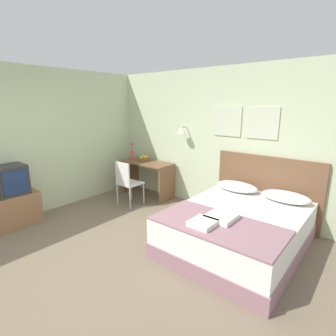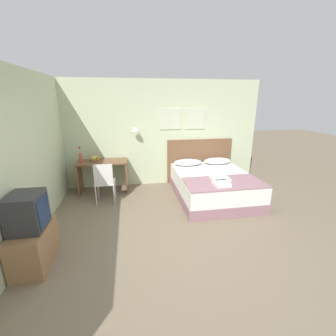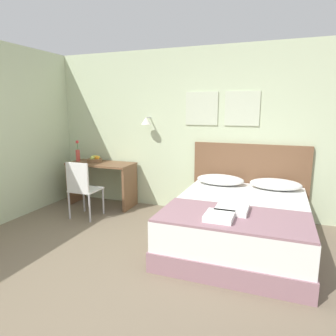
{
  "view_description": "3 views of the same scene",
  "coord_description": "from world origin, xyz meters",
  "px_view_note": "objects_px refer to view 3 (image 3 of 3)",
  "views": [
    {
      "loc": [
        2.54,
        -1.55,
        2.01
      ],
      "look_at": [
        -0.2,
        1.77,
        0.95
      ],
      "focal_mm": 28.0,
      "sensor_mm": 36.0,
      "label": 1
    },
    {
      "loc": [
        -0.68,
        -2.87,
        2.18
      ],
      "look_at": [
        0.03,
        1.3,
        0.88
      ],
      "focal_mm": 24.0,
      "sensor_mm": 36.0,
      "label": 2
    },
    {
      "loc": [
        1.55,
        -1.95,
        1.69
      ],
      "look_at": [
        0.14,
        1.81,
        0.9
      ],
      "focal_mm": 32.0,
      "sensor_mm": 36.0,
      "label": 3
    }
  ],
  "objects_px": {
    "bed": "(239,223)",
    "fruit_bowl": "(95,159)",
    "headboard": "(249,181)",
    "folded_towel_near_foot": "(232,209)",
    "flower_vase": "(78,154)",
    "folded_towel_mid_bed": "(219,216)",
    "desk_chair": "(82,186)",
    "throw_blanket": "(233,217)",
    "pillow_left": "(220,180)",
    "desk": "(102,176)",
    "pillow_right": "(276,184)"
  },
  "relations": [
    {
      "from": "pillow_left",
      "to": "folded_towel_near_foot",
      "type": "bearing_deg",
      "value": -73.41
    },
    {
      "from": "folded_towel_mid_bed",
      "to": "desk",
      "type": "relative_size",
      "value": 0.27
    },
    {
      "from": "headboard",
      "to": "desk",
      "type": "bearing_deg",
      "value": -173.49
    },
    {
      "from": "headboard",
      "to": "desk_chair",
      "type": "xyz_separation_m",
      "value": [
        -2.4,
        -0.99,
        -0.05
      ]
    },
    {
      "from": "pillow_left",
      "to": "desk_chair",
      "type": "xyz_separation_m",
      "value": [
        -2.01,
        -0.71,
        -0.11
      ]
    },
    {
      "from": "desk_chair",
      "to": "flower_vase",
      "type": "relative_size",
      "value": 2.4
    },
    {
      "from": "desk",
      "to": "desk_chair",
      "type": "relative_size",
      "value": 1.27
    },
    {
      "from": "headboard",
      "to": "desk_chair",
      "type": "distance_m",
      "value": 2.6
    },
    {
      "from": "folded_towel_mid_bed",
      "to": "pillow_right",
      "type": "bearing_deg",
      "value": 71.34
    },
    {
      "from": "pillow_left",
      "to": "desk_chair",
      "type": "relative_size",
      "value": 0.79
    },
    {
      "from": "fruit_bowl",
      "to": "flower_vase",
      "type": "height_order",
      "value": "flower_vase"
    },
    {
      "from": "folded_towel_mid_bed",
      "to": "desk_chair",
      "type": "xyz_separation_m",
      "value": [
        -2.29,
        0.81,
        -0.09
      ]
    },
    {
      "from": "flower_vase",
      "to": "pillow_left",
      "type": "bearing_deg",
      "value": 0.17
    },
    {
      "from": "folded_towel_mid_bed",
      "to": "flower_vase",
      "type": "distance_m",
      "value": 3.25
    },
    {
      "from": "folded_towel_near_foot",
      "to": "desk_chair",
      "type": "xyz_separation_m",
      "value": [
        -2.37,
        0.52,
        -0.09
      ]
    },
    {
      "from": "pillow_left",
      "to": "desk",
      "type": "distance_m",
      "value": 2.11
    },
    {
      "from": "folded_towel_near_foot",
      "to": "flower_vase",
      "type": "bearing_deg",
      "value": 157.47
    },
    {
      "from": "bed",
      "to": "fruit_bowl",
      "type": "bearing_deg",
      "value": 162.72
    },
    {
      "from": "headboard",
      "to": "flower_vase",
      "type": "bearing_deg",
      "value": -174.44
    },
    {
      "from": "bed",
      "to": "desk",
      "type": "height_order",
      "value": "desk"
    },
    {
      "from": "bed",
      "to": "fruit_bowl",
      "type": "height_order",
      "value": "fruit_bowl"
    },
    {
      "from": "headboard",
      "to": "pillow_right",
      "type": "relative_size",
      "value": 2.46
    },
    {
      "from": "folded_towel_mid_bed",
      "to": "flower_vase",
      "type": "relative_size",
      "value": 0.81
    },
    {
      "from": "bed",
      "to": "fruit_bowl",
      "type": "relative_size",
      "value": 7.93
    },
    {
      "from": "pillow_right",
      "to": "desk_chair",
      "type": "bearing_deg",
      "value": -165.83
    },
    {
      "from": "folded_towel_mid_bed",
      "to": "pillow_left",
      "type": "bearing_deg",
      "value": 100.46
    },
    {
      "from": "pillow_left",
      "to": "fruit_bowl",
      "type": "relative_size",
      "value": 2.75
    },
    {
      "from": "throw_blanket",
      "to": "folded_towel_near_foot",
      "type": "bearing_deg",
      "value": 101.82
    },
    {
      "from": "bed",
      "to": "pillow_left",
      "type": "bearing_deg",
      "value": 117.04
    },
    {
      "from": "bed",
      "to": "flower_vase",
      "type": "bearing_deg",
      "value": 165.51
    },
    {
      "from": "bed",
      "to": "throw_blanket",
      "type": "height_order",
      "value": "throw_blanket"
    },
    {
      "from": "folded_towel_near_foot",
      "to": "pillow_right",
      "type": "bearing_deg",
      "value": 70.87
    },
    {
      "from": "pillow_right",
      "to": "folded_towel_near_foot",
      "type": "bearing_deg",
      "value": -109.13
    },
    {
      "from": "fruit_bowl",
      "to": "pillow_right",
      "type": "bearing_deg",
      "value": -0.99
    },
    {
      "from": "pillow_right",
      "to": "folded_towel_mid_bed",
      "type": "relative_size",
      "value": 2.33
    },
    {
      "from": "pillow_left",
      "to": "flower_vase",
      "type": "xyz_separation_m",
      "value": [
        -2.58,
        -0.01,
        0.27
      ]
    },
    {
      "from": "throw_blanket",
      "to": "folded_towel_mid_bed",
      "type": "relative_size",
      "value": 5.17
    },
    {
      "from": "headboard",
      "to": "folded_towel_near_foot",
      "type": "bearing_deg",
      "value": -91.14
    },
    {
      "from": "fruit_bowl",
      "to": "flower_vase",
      "type": "xyz_separation_m",
      "value": [
        -0.31,
        -0.06,
        0.1
      ]
    },
    {
      "from": "pillow_right",
      "to": "throw_blanket",
      "type": "bearing_deg",
      "value": -106.1
    },
    {
      "from": "flower_vase",
      "to": "bed",
      "type": "bearing_deg",
      "value": -14.49
    },
    {
      "from": "fruit_bowl",
      "to": "pillow_left",
      "type": "bearing_deg",
      "value": -1.34
    },
    {
      "from": "headboard",
      "to": "desk",
      "type": "relative_size",
      "value": 1.52
    },
    {
      "from": "folded_towel_mid_bed",
      "to": "bed",
      "type": "bearing_deg",
      "value": 81.09
    },
    {
      "from": "desk_chair",
      "to": "flower_vase",
      "type": "distance_m",
      "value": 0.98
    },
    {
      "from": "bed",
      "to": "pillow_right",
      "type": "height_order",
      "value": "pillow_right"
    },
    {
      "from": "pillow_right",
      "to": "desk",
      "type": "distance_m",
      "value": 2.9
    },
    {
      "from": "headboard",
      "to": "pillow_left",
      "type": "xyz_separation_m",
      "value": [
        -0.4,
        -0.28,
        0.05
      ]
    },
    {
      "from": "bed",
      "to": "desk",
      "type": "relative_size",
      "value": 1.78
    },
    {
      "from": "pillow_right",
      "to": "headboard",
      "type": "bearing_deg",
      "value": 144.55
    }
  ]
}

